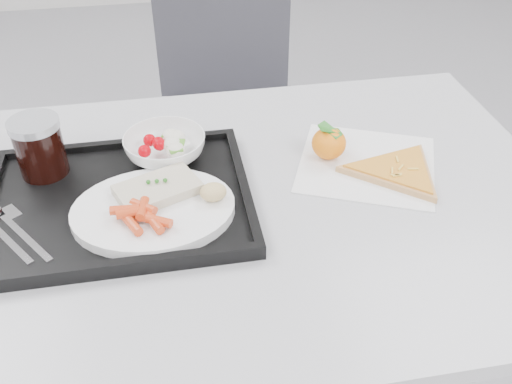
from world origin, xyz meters
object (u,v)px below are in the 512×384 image
dinner_plate (154,210)px  tangerine (329,143)px  cola_glass (39,146)px  tray (119,202)px  chair (229,88)px  table (231,228)px  salad_bowl (165,147)px  pizza_slice (397,171)px

dinner_plate → tangerine: (0.34, 0.13, 0.01)m
dinner_plate → cola_glass: bearing=140.3°
tray → chair: bearing=69.6°
table → tray: (-0.19, 0.02, 0.08)m
salad_bowl → tangerine: 0.31m
chair → dinner_plate: 0.92m
salad_bowl → tangerine: size_ratio=1.90×
chair → salad_bowl: size_ratio=6.11×
cola_glass → pizza_slice: cola_glass is taller
table → chair: 0.84m
tray → salad_bowl: size_ratio=2.96×
table → dinner_plate: dinner_plate is taller
tangerine → table: bearing=-155.6°
dinner_plate → cola_glass: (-0.19, 0.16, 0.05)m
table → cola_glass: bearing=159.2°
salad_bowl → tangerine: (0.31, -0.04, -0.00)m
chair → tangerine: (0.10, -0.73, 0.25)m
chair → tray: size_ratio=2.07×
chair → tray: (-0.30, -0.80, 0.22)m
chair → salad_bowl: bearing=-107.0°
tangerine → salad_bowl: bearing=173.3°
table → salad_bowl: bearing=128.6°
chair → tray: 0.88m
chair → dinner_plate: bearing=-105.6°
tray → cola_glass: bearing=141.3°
salad_bowl → pizza_slice: salad_bowl is taller
tray → salad_bowl: (0.09, 0.11, 0.03)m
dinner_plate → tangerine: bearing=20.9°
tray → pizza_slice: bearing=0.0°
tangerine → pizza_slice: bearing=-34.1°
chair → salad_bowl: (-0.21, -0.69, 0.25)m
table → tray: tray is taller
chair → cola_glass: chair is taller
table → pizza_slice: bearing=3.1°
table → cola_glass: (-0.32, 0.12, 0.14)m
cola_glass → dinner_plate: bearing=-39.7°
cola_glass → pizza_slice: 0.65m
tangerine → cola_glass: bearing=176.8°
pizza_slice → tangerine: bearing=145.9°
tray → cola_glass: cola_glass is taller
tangerine → chair: bearing=97.6°
tray → salad_bowl: 0.15m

